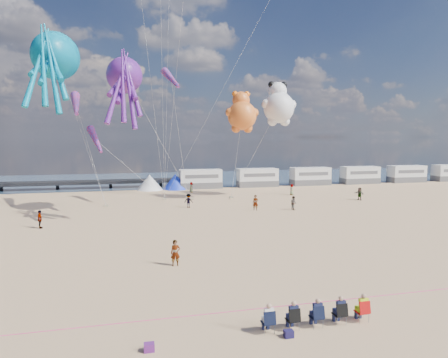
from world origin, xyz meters
TOP-DOWN VIEW (x-y plane):
  - ground at (0.00, 0.00)m, footprint 120.00×120.00m
  - water at (0.00, 55.00)m, footprint 120.00×120.00m
  - motorhome_0 at (6.00, 40.00)m, footprint 6.60×2.50m
  - motorhome_1 at (15.50, 40.00)m, footprint 6.60×2.50m
  - motorhome_2 at (25.00, 40.00)m, footprint 6.60×2.50m
  - motorhome_3 at (34.50, 40.00)m, footprint 6.60×2.50m
  - motorhome_4 at (44.00, 40.00)m, footprint 6.60×2.50m
  - tent_white at (-2.00, 40.00)m, footprint 4.00×4.00m
  - tent_blue at (2.00, 40.00)m, footprint 4.00×4.00m
  - spectator_row at (2.52, -7.25)m, footprint 6.10×0.90m
  - cooler_purple at (-4.58, -7.60)m, footprint 0.40×0.30m
  - cooler_navy at (1.01, -7.85)m, footprint 0.38×0.28m
  - rope_line at (0.00, -5.00)m, footprint 34.00×0.03m
  - standing_person at (-2.41, 2.36)m, footprint 0.61×0.41m
  - beachgoer_0 at (17.19, 29.65)m, footprint 0.55×0.66m
  - beachgoer_2 at (1.52, 22.95)m, footprint 0.97×0.89m
  - beachgoer_3 at (-12.98, 15.65)m, footprint 0.77×1.14m
  - beachgoer_4 at (23.95, 23.38)m, footprint 0.64×1.04m
  - beachgoer_5 at (8.51, 19.51)m, footprint 1.67×1.13m
  - beachgoer_6 at (3.84, 35.76)m, footprint 0.56×0.66m
  - beachgoer_7 at (12.78, 18.85)m, footprint 0.58×0.81m
  - sandbag_a at (-7.81, 25.84)m, footprint 0.50×0.35m
  - sandbag_b at (2.80, 28.72)m, footprint 0.50×0.35m
  - sandbag_c at (8.13, 28.73)m, footprint 0.50×0.35m
  - sandbag_d at (2.42, 30.24)m, footprint 0.50×0.35m
  - sandbag_e at (-0.68, 29.39)m, footprint 0.50×0.35m
  - kite_octopus_teal at (-12.58, 25.42)m, footprint 6.22×10.79m
  - kite_octopus_purple at (-5.33, 21.12)m, footprint 3.96×8.77m
  - kite_panda at (14.56, 28.30)m, footprint 5.89×5.67m
  - kite_teddy_orange at (9.05, 26.92)m, footprint 5.52×5.35m
  - windsock_left at (-10.72, 25.64)m, footprint 2.02×7.59m
  - windsock_mid at (-0.04, 25.41)m, footprint 2.12×5.84m
  - windsock_right at (-8.56, 23.30)m, footprint 2.40×5.29m

SIDE VIEW (x-z plane):
  - ground at x=0.00m, z-range 0.00..0.00m
  - water at x=0.00m, z-range 0.02..0.02m
  - rope_line at x=0.00m, z-range 0.00..0.04m
  - sandbag_a at x=-7.81m, z-range 0.00..0.22m
  - sandbag_b at x=2.80m, z-range 0.00..0.22m
  - sandbag_c at x=8.13m, z-range 0.00..0.22m
  - sandbag_d at x=2.42m, z-range 0.00..0.22m
  - sandbag_e at x=-0.68m, z-range 0.00..0.22m
  - cooler_navy at x=1.01m, z-range 0.00..0.30m
  - cooler_purple at x=-4.58m, z-range 0.00..0.32m
  - spectator_row at x=2.52m, z-range 0.00..1.30m
  - beachgoer_6 at x=3.84m, z-range 0.00..1.54m
  - beachgoer_7 at x=12.78m, z-range 0.00..1.55m
  - beachgoer_0 at x=17.19m, z-range 0.00..1.55m
  - beachgoer_2 at x=1.52m, z-range 0.00..1.62m
  - beachgoer_3 at x=-12.98m, z-range 0.00..1.64m
  - beachgoer_4 at x=23.95m, z-range 0.00..1.65m
  - standing_person at x=-2.41m, z-range 0.00..1.66m
  - beachgoer_5 at x=8.51m, z-range 0.00..1.73m
  - tent_white at x=-2.00m, z-range 0.00..2.40m
  - tent_blue at x=2.00m, z-range 0.00..2.40m
  - motorhome_0 at x=6.00m, z-range 0.00..3.00m
  - motorhome_1 at x=15.50m, z-range 0.00..3.00m
  - motorhome_2 at x=25.00m, z-range 0.00..3.00m
  - motorhome_3 at x=34.50m, z-range 0.00..3.00m
  - motorhome_4 at x=44.00m, z-range 0.00..3.00m
  - windsock_right at x=-8.56m, z-range 5.21..10.47m
  - kite_teddy_orange at x=9.05m, z-range 7.70..13.99m
  - windsock_left at x=-10.72m, z-range 8.07..15.58m
  - kite_panda at x=14.56m, z-range 8.52..15.55m
  - kite_octopus_purple at x=-5.33m, z-range 9.55..19.45m
  - windsock_mid at x=-0.04m, z-range 12.07..17.82m
  - kite_octopus_teal at x=-12.58m, z-range 11.13..22.72m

